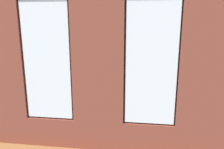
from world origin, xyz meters
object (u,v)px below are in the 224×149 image
(couch_left, at_px, (200,96))
(potted_plant_foreground_right, at_px, (55,68))
(tv_flatscreen, at_px, (29,74))
(cup_ceramic, at_px, (126,87))
(table_plant_small, at_px, (112,85))
(remote_gray, at_px, (107,88))
(potted_plant_mid_room_small, at_px, (140,82))
(coffee_table, at_px, (112,91))
(potted_plant_beside_window_right, at_px, (45,102))
(papasan_chair, at_px, (113,77))
(potted_plant_corner_near_left, at_px, (193,71))
(potted_plant_between_couches, at_px, (161,115))
(couch_by_window, at_px, (101,119))
(potted_plant_by_left_couch, at_px, (179,82))
(remote_black, at_px, (97,90))
(media_console, at_px, (30,90))
(remote_silver, at_px, (116,91))

(couch_left, relative_size, potted_plant_foreground_right, 1.32)
(couch_left, height_order, tv_flatscreen, tv_flatscreen)
(cup_ceramic, xyz_separation_m, table_plant_small, (0.42, 0.13, 0.08))
(remote_gray, height_order, potted_plant_mid_room_small, potted_plant_mid_room_small)
(coffee_table, relative_size, potted_plant_mid_room_small, 2.50)
(potted_plant_beside_window_right, relative_size, potted_plant_mid_room_small, 1.93)
(papasan_chair, distance_m, potted_plant_corner_near_left, 2.95)
(cup_ceramic, bearing_deg, potted_plant_between_couches, 114.67)
(table_plant_small, height_order, potted_plant_beside_window_right, potted_plant_beside_window_right)
(couch_by_window, xyz_separation_m, potted_plant_mid_room_small, (-0.86, -2.93, 0.10))
(coffee_table, height_order, potted_plant_by_left_couch, potted_plant_by_left_couch)
(remote_black, xyz_separation_m, potted_plant_foreground_right, (2.08, -1.92, 0.24))
(media_console, xyz_separation_m, potted_plant_foreground_right, (-0.30, -1.52, 0.48))
(tv_flatscreen, bearing_deg, couch_left, 177.90)
(remote_black, distance_m, media_console, 2.42)
(cup_ceramic, bearing_deg, couch_left, 178.77)
(media_console, xyz_separation_m, potted_plant_corner_near_left, (-5.60, -1.58, 0.50))
(cup_ceramic, bearing_deg, tv_flatscreen, -2.68)
(potted_plant_corner_near_left, bearing_deg, potted_plant_beside_window_right, 43.27)
(coffee_table, height_order, media_console, coffee_table)
(potted_plant_between_couches, distance_m, potted_plant_mid_room_small, 2.92)
(potted_plant_between_couches, bearing_deg, tv_flatscreen, -26.61)
(tv_flatscreen, distance_m, papasan_chair, 2.98)
(coffee_table, xyz_separation_m, remote_black, (0.46, 0.11, 0.06))
(couch_by_window, relative_size, coffee_table, 1.15)
(couch_by_window, xyz_separation_m, potted_plant_beside_window_right, (1.26, 0.10, 0.37))
(cup_ceramic, bearing_deg, potted_plant_corner_near_left, -143.41)
(couch_by_window, xyz_separation_m, remote_gray, (0.16, -1.94, 0.14))
(cup_ceramic, bearing_deg, remote_gray, 3.55)
(table_plant_small, xyz_separation_m, potted_plant_by_left_couch, (-2.21, -1.42, -0.20))
(papasan_chair, height_order, potted_plant_by_left_couch, papasan_chair)
(media_console, bearing_deg, tv_flatscreen, -90.00)
(table_plant_small, xyz_separation_m, papasan_chair, (0.17, -1.57, -0.14))
(couch_left, height_order, papasan_chair, couch_left)
(table_plant_small, distance_m, potted_plant_by_left_couch, 2.63)
(potted_plant_foreground_right, bearing_deg, potted_plant_between_couches, 136.89)
(table_plant_small, height_order, remote_silver, table_plant_small)
(cup_ceramic, relative_size, potted_plant_corner_near_left, 0.08)
(remote_gray, xyz_separation_m, tv_flatscreen, (2.65, -0.19, 0.33))
(couch_left, distance_m, remote_black, 3.08)
(remote_silver, xyz_separation_m, media_console, (2.96, -0.40, -0.24))
(couch_left, relative_size, remote_silver, 10.41)
(potted_plant_corner_near_left, distance_m, potted_plant_foreground_right, 5.29)
(potted_plant_corner_near_left, distance_m, potted_plant_beside_window_right, 5.55)
(cup_ceramic, xyz_separation_m, potted_plant_by_left_couch, (-1.79, -1.28, -0.11))
(papasan_chair, relative_size, potted_plant_foreground_right, 0.87)
(couch_by_window, distance_m, remote_black, 1.79)
(potted_plant_foreground_right, bearing_deg, couch_by_window, 124.54)
(coffee_table, bearing_deg, potted_plant_corner_near_left, -145.90)
(papasan_chair, relative_size, potted_plant_between_couches, 1.52)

